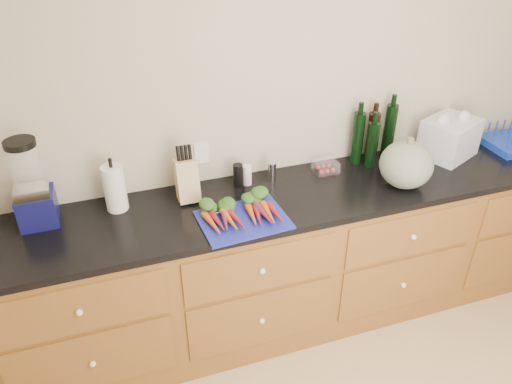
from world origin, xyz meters
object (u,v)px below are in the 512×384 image
object	(u,v)px
squash	(406,165)
knife_block	(187,180)
blender_appliance	(32,189)
paper_towel	(115,188)
cutting_board	(243,220)
carrots	(241,210)
tomato_box	(326,167)

from	to	relation	value
squash	knife_block	bearing A→B (deg)	167.87
squash	knife_block	size ratio (longest dim) A/B	1.29
blender_appliance	paper_towel	size ratio (longest dim) A/B	1.83
blender_appliance	knife_block	distance (m)	0.76
knife_block	cutting_board	bearing A→B (deg)	-53.62
carrots	blender_appliance	bearing A→B (deg)	164.45
carrots	paper_towel	distance (m)	0.66
squash	paper_towel	size ratio (longest dim) A/B	1.18
paper_towel	knife_block	size ratio (longest dim) A/B	1.09
paper_towel	squash	bearing A→B (deg)	-9.99
blender_appliance	tomato_box	distance (m)	1.61
carrots	squash	world-z (taller)	squash
carrots	squash	size ratio (longest dim) A/B	1.33
squash	tomato_box	distance (m)	0.46
cutting_board	tomato_box	world-z (taller)	tomato_box
tomato_box	squash	bearing A→B (deg)	-39.18
squash	paper_towel	world-z (taller)	squash
paper_towel	carrots	bearing A→B (deg)	-24.79
carrots	tomato_box	bearing A→B (deg)	24.76
cutting_board	knife_block	xyz separation A→B (m)	(-0.22, 0.30, 0.11)
cutting_board	carrots	distance (m)	0.05
cutting_board	squash	world-z (taller)	squash
tomato_box	carrots	bearing A→B (deg)	-155.24
squash	paper_towel	xyz separation A→B (m)	(-1.57, 0.28, -0.01)
cutting_board	knife_block	size ratio (longest dim) A/B	1.91
blender_appliance	knife_block	bearing A→B (deg)	-1.32
carrots	paper_towel	xyz separation A→B (m)	(-0.60, 0.28, 0.09)
knife_block	squash	bearing A→B (deg)	-12.13
carrots	blender_appliance	distance (m)	1.03
squash	carrots	bearing A→B (deg)	179.97
blender_appliance	cutting_board	bearing A→B (deg)	-17.94
knife_block	tomato_box	world-z (taller)	knife_block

